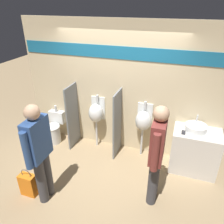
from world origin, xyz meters
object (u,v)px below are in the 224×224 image
(toilet, at_px, (54,129))
(person_in_vest, at_px, (157,153))
(shopping_bag, at_px, (28,184))
(urinal_far, at_px, (143,121))
(cell_phone, at_px, (183,132))
(urinal_near_counter, at_px, (96,113))
(sink_basin, at_px, (196,127))
(person_with_lanyard, at_px, (39,151))

(toilet, distance_m, person_in_vest, 2.72)
(shopping_bag, bearing_deg, toilet, 106.96)
(urinal_far, xyz_separation_m, person_in_vest, (0.42, -1.11, 0.13))
(cell_phone, height_order, urinal_near_counter, urinal_near_counter)
(sink_basin, xyz_separation_m, person_in_vest, (-0.56, -1.03, 0.04))
(sink_basin, bearing_deg, shopping_bag, -147.73)
(urinal_near_counter, height_order, person_with_lanyard, person_with_lanyard)
(sink_basin, relative_size, shopping_bag, 0.73)
(urinal_near_counter, bearing_deg, toilet, -171.47)
(person_with_lanyard, bearing_deg, urinal_near_counter, -8.60)
(toilet, bearing_deg, person_in_vest, -21.19)
(person_with_lanyard, bearing_deg, sink_basin, -55.52)
(person_in_vest, relative_size, person_with_lanyard, 1.00)
(cell_phone, xyz_separation_m, person_with_lanyard, (-2.04, -1.39, 0.09))
(cell_phone, relative_size, toilet, 0.17)
(urinal_far, bearing_deg, toilet, -175.71)
(urinal_near_counter, relative_size, toilet, 1.46)
(urinal_far, height_order, shopping_bag, urinal_far)
(shopping_bag, bearing_deg, person_in_vest, 16.42)
(urinal_near_counter, height_order, shopping_bag, urinal_near_counter)
(sink_basin, bearing_deg, toilet, -178.69)
(urinal_near_counter, bearing_deg, shopping_bag, -107.97)
(toilet, relative_size, person_in_vest, 0.48)
(sink_basin, relative_size, person_in_vest, 0.23)
(cell_phone, height_order, shopping_bag, cell_phone)
(person_in_vest, xyz_separation_m, person_with_lanyard, (-1.68, -0.54, 0.00))
(sink_basin, distance_m, person_in_vest, 1.17)
(sink_basin, height_order, toilet, sink_basin)
(person_in_vest, bearing_deg, toilet, 68.23)
(toilet, height_order, person_in_vest, person_in_vest)
(urinal_far, height_order, person_with_lanyard, person_with_lanyard)
(sink_basin, relative_size, toilet, 0.48)
(urinal_far, relative_size, person_with_lanyard, 0.70)
(urinal_near_counter, height_order, urinal_far, same)
(cell_phone, height_order, person_with_lanyard, person_with_lanyard)
(urinal_far, distance_m, toilet, 2.11)
(sink_basin, relative_size, urinal_near_counter, 0.33)
(urinal_far, relative_size, toilet, 1.46)
(urinal_near_counter, height_order, toilet, urinal_near_counter)
(urinal_near_counter, relative_size, urinal_far, 1.00)
(cell_phone, xyz_separation_m, person_in_vest, (-0.36, -0.86, 0.09))
(urinal_near_counter, xyz_separation_m, urinal_far, (1.02, 0.00, 0.00))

